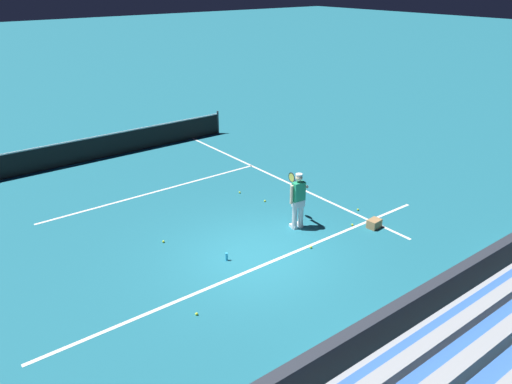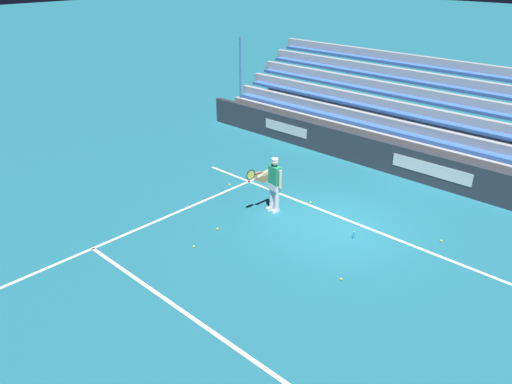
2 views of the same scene
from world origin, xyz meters
TOP-DOWN VIEW (x-y plane):
  - ground_plane at (0.00, 0.00)m, footprint 160.00×160.00m
  - court_baseline_white at (0.00, -0.50)m, footprint 12.00×0.10m
  - court_sideline_white at (4.11, 4.00)m, footprint 0.10×12.00m
  - court_service_line_white at (0.00, 5.50)m, footprint 8.22×0.10m
  - back_wall_sponsor_board at (0.01, -4.55)m, footprint 20.06×0.25m
  - bleacher_stand at (0.00, -7.18)m, footprint 19.05×4.00m
  - tennis_player at (2.06, 0.55)m, footprint 0.65×0.97m
  - ball_box_cardboard at (3.85, -0.87)m, footprint 0.43×0.34m
  - tennis_ball_by_box at (-1.54, 2.15)m, footprint 0.07×0.07m
  - tennis_ball_on_baseline at (-2.51, -1.22)m, footprint 0.07×0.07m
  - tennis_ball_stray_back at (4.36, 0.20)m, footprint 0.07×0.07m
  - tennis_ball_midcourt at (2.42, 2.53)m, footprint 0.07×0.07m
  - tennis_ball_toward_net at (1.52, -0.62)m, footprint 0.07×0.07m
  - tennis_ball_far_right at (2.17, 3.62)m, footprint 0.07×0.07m
  - tennis_ball_far_left at (3.43, -0.40)m, footprint 0.07×0.07m
  - water_bottle at (-0.67, 0.27)m, footprint 0.07×0.07m

SIDE VIEW (x-z plane):
  - ground_plane at x=0.00m, z-range 0.00..0.00m
  - court_baseline_white at x=0.00m, z-range 0.00..0.01m
  - court_sideline_white at x=4.11m, z-range 0.00..0.01m
  - court_service_line_white at x=0.00m, z-range 0.00..0.01m
  - tennis_ball_by_box at x=-1.54m, z-range 0.00..0.07m
  - tennis_ball_on_baseline at x=-2.51m, z-range 0.00..0.07m
  - tennis_ball_stray_back at x=4.36m, z-range 0.00..0.07m
  - tennis_ball_midcourt at x=2.42m, z-range 0.00..0.07m
  - tennis_ball_toward_net at x=1.52m, z-range 0.00..0.07m
  - tennis_ball_far_right at x=2.17m, z-range 0.00..0.07m
  - tennis_ball_far_left at x=3.43m, z-range 0.00..0.07m
  - water_bottle at x=-0.67m, z-range 0.00..0.22m
  - ball_box_cardboard at x=3.85m, z-range 0.00..0.26m
  - back_wall_sponsor_board at x=0.01m, z-range 0.00..1.10m
  - bleacher_stand at x=0.00m, z-range -1.13..2.72m
  - tennis_player at x=2.06m, z-range 0.04..1.75m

